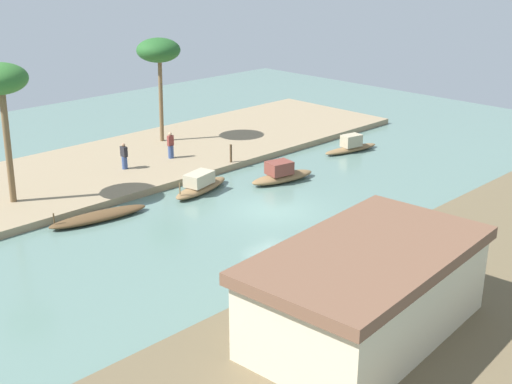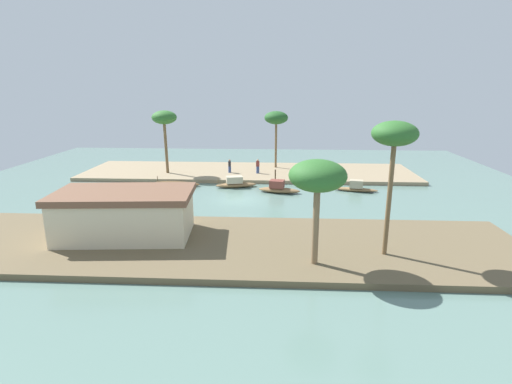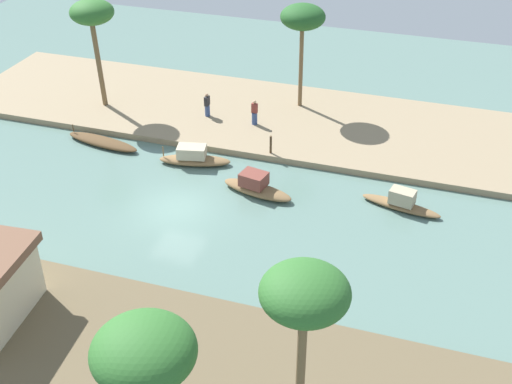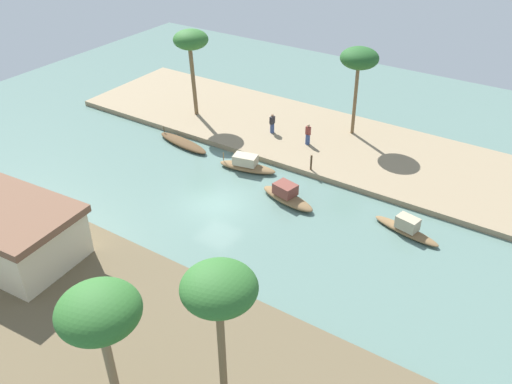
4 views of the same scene
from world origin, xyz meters
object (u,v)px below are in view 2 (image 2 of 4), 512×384
(sampan_downstream_large, at_px, (236,183))
(person_on_near_bank, at_px, (230,166))
(palm_tree_right_tall, at_px, (318,177))
(riverside_building, at_px, (125,214))
(sampan_with_red_awning, at_px, (177,183))
(palm_tree_right_short, at_px, (395,137))
(sampan_foreground, at_px, (356,187))
(person_by_mooring, at_px, (258,167))
(palm_tree_left_far, at_px, (164,119))
(sampan_midstream, at_px, (279,188))
(mooring_post, at_px, (275,175))
(palm_tree_left_near, at_px, (276,119))

(sampan_downstream_large, distance_m, person_on_near_bank, 5.55)
(palm_tree_right_tall, distance_m, riverside_building, 13.11)
(person_on_near_bank, relative_size, palm_tree_right_tall, 0.26)
(sampan_with_red_awning, distance_m, palm_tree_right_short, 25.50)
(palm_tree_right_tall, xyz_separation_m, palm_tree_right_short, (-4.28, -1.52, 1.98))
(sampan_foreground, xyz_separation_m, palm_tree_right_short, (1.32, 16.30, 6.96))
(person_on_near_bank, height_order, palm_tree_right_tall, palm_tree_right_tall)
(person_by_mooring, height_order, palm_tree_left_far, palm_tree_left_far)
(sampan_midstream, xyz_separation_m, mooring_post, (0.35, -3.85, 0.51))
(sampan_with_red_awning, height_order, sampan_downstream_large, sampan_downstream_large)
(person_on_near_bank, relative_size, person_by_mooring, 0.95)
(sampan_foreground, relative_size, person_on_near_bank, 2.79)
(person_by_mooring, bearing_deg, palm_tree_left_far, -174.70)
(sampan_with_red_awning, bearing_deg, riverside_building, 100.95)
(person_on_near_bank, bearing_deg, sampan_with_red_awning, -43.43)
(mooring_post, height_order, palm_tree_right_short, palm_tree_right_short)
(sampan_with_red_awning, xyz_separation_m, palm_tree_left_near, (-10.20, -8.24, 6.11))
(riverside_building, bearing_deg, person_by_mooring, -115.20)
(palm_tree_right_tall, bearing_deg, sampan_downstream_large, -71.11)
(sampan_with_red_awning, distance_m, sampan_downstream_large, 6.19)
(sampan_foreground, bearing_deg, sampan_downstream_large, 6.74)
(palm_tree_left_far, relative_size, palm_tree_right_short, 0.90)
(sampan_downstream_large, xyz_separation_m, person_by_mooring, (-2.02, -5.17, 0.67))
(mooring_post, height_order, riverside_building, riverside_building)
(palm_tree_left_near, bearing_deg, palm_tree_right_tall, 95.00)
(palm_tree_left_near, bearing_deg, palm_tree_right_short, 104.44)
(sampan_downstream_large, bearing_deg, palm_tree_right_short, 109.18)
(sampan_midstream, xyz_separation_m, person_on_near_bank, (5.65, -7.29, 0.68))
(person_by_mooring, bearing_deg, palm_tree_left_near, 62.71)
(sampan_midstream, bearing_deg, sampan_with_red_awning, -0.81)
(sampan_foreground, bearing_deg, palm_tree_left_far, -4.17)
(palm_tree_left_near, height_order, palm_tree_left_far, palm_tree_left_far)
(sampan_downstream_large, xyz_separation_m, sampan_foreground, (-12.04, 1.00, -0.03))
(mooring_post, height_order, palm_tree_left_far, palm_tree_left_far)
(sampan_downstream_large, bearing_deg, mooring_post, -167.05)
(person_on_near_bank, xyz_separation_m, riverside_building, (4.45, 20.58, 0.85))
(sampan_with_red_awning, height_order, palm_tree_left_near, palm_tree_left_near)
(sampan_foreground, distance_m, riverside_building, 22.77)
(sampan_foreground, bearing_deg, person_on_near_bank, -14.14)
(person_on_near_bank, bearing_deg, palm_tree_left_far, -83.32)
(person_on_near_bank, bearing_deg, sampan_midstream, 39.23)
(sampan_with_red_awning, relative_size, palm_tree_right_tall, 0.87)
(sampan_with_red_awning, bearing_deg, sampan_downstream_large, -174.72)
(sampan_downstream_large, distance_m, palm_tree_right_tall, 20.50)
(sampan_midstream, height_order, palm_tree_right_short, palm_tree_right_short)
(sampan_midstream, distance_m, palm_tree_right_tall, 17.73)
(sampan_downstream_large, bearing_deg, person_on_near_bank, -89.62)
(mooring_post, xyz_separation_m, palm_tree_right_short, (-6.67, 19.24, 6.40))
(mooring_post, xyz_separation_m, palm_tree_left_near, (0.02, -6.72, 5.37))
(person_on_near_bank, xyz_separation_m, palm_tree_left_near, (-5.27, -3.29, 5.21))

